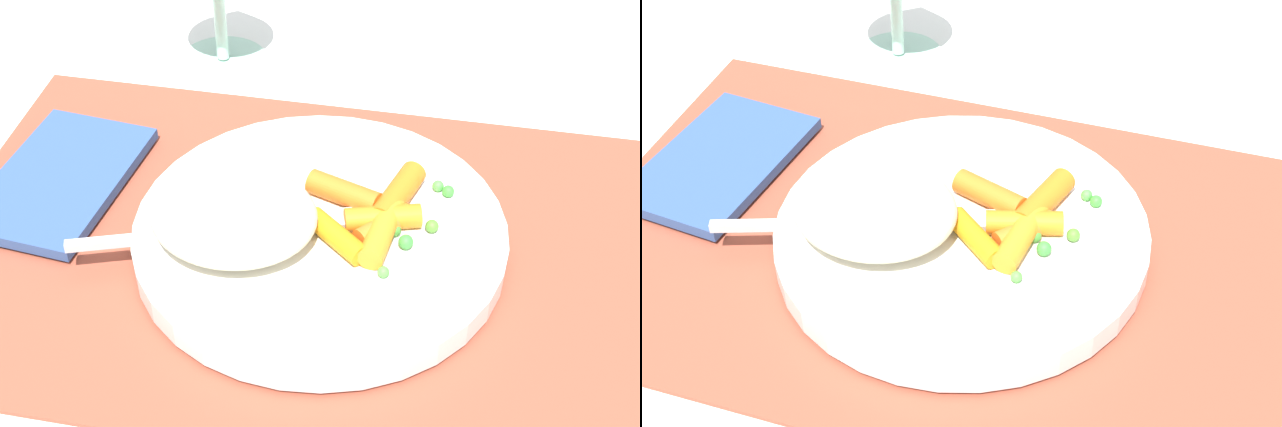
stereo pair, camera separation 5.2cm
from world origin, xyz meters
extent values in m
plane|color=white|center=(0.00, 0.00, 0.00)|extent=(2.40, 2.40, 0.00)
cube|color=#9E4733|center=(0.00, 0.00, 0.00)|extent=(0.50, 0.32, 0.01)
cylinder|color=white|center=(0.00, 0.00, 0.01)|extent=(0.24, 0.24, 0.02)
ellipsoid|color=beige|center=(-0.05, -0.02, 0.04)|extent=(0.10, 0.09, 0.04)
cylinder|color=orange|center=(0.01, -0.02, 0.03)|extent=(0.04, 0.04, 0.01)
cylinder|color=orange|center=(0.04, -0.01, 0.03)|extent=(0.02, 0.06, 0.02)
cylinder|color=orange|center=(0.04, 0.01, 0.03)|extent=(0.05, 0.03, 0.02)
cylinder|color=orange|center=(0.04, 0.00, 0.03)|extent=(0.04, 0.04, 0.01)
cylinder|color=orange|center=(0.05, 0.03, 0.03)|extent=(0.03, 0.06, 0.02)
cylinder|color=orange|center=(0.01, 0.02, 0.03)|extent=(0.05, 0.03, 0.02)
sphere|color=#479133|center=(0.05, 0.00, 0.03)|extent=(0.01, 0.01, 0.01)
sphere|color=#569832|center=(0.07, 0.01, 0.03)|extent=(0.01, 0.01, 0.01)
sphere|color=green|center=(0.08, 0.04, 0.03)|extent=(0.01, 0.01, 0.01)
sphere|color=#50B247|center=(0.07, 0.05, 0.03)|extent=(0.01, 0.01, 0.01)
sphere|color=green|center=(0.04, 0.00, 0.03)|extent=(0.01, 0.01, 0.01)
sphere|color=#3D8C3A|center=(-0.01, 0.04, 0.03)|extent=(0.01, 0.01, 0.01)
sphere|color=green|center=(0.06, -0.01, 0.03)|extent=(0.01, 0.01, 0.01)
sphere|color=#5BAA32|center=(0.01, 0.03, 0.03)|extent=(0.01, 0.01, 0.01)
sphere|color=#56B043|center=(0.05, -0.04, 0.03)|extent=(0.01, 0.01, 0.01)
cube|color=silver|center=(0.02, 0.01, 0.03)|extent=(0.05, 0.03, 0.01)
cube|color=silver|center=(-0.07, -0.03, 0.03)|extent=(0.15, 0.06, 0.01)
cylinder|color=#B2E0CC|center=(-0.12, 0.21, 0.00)|extent=(0.07, 0.07, 0.00)
cylinder|color=#B2E0CC|center=(-0.12, 0.21, 0.04)|extent=(0.01, 0.01, 0.07)
cube|color=#33518C|center=(-0.19, 0.03, 0.01)|extent=(0.10, 0.15, 0.01)
camera|label=1|loc=(0.09, -0.44, 0.43)|focal=53.60mm
camera|label=2|loc=(0.14, -0.43, 0.43)|focal=53.60mm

